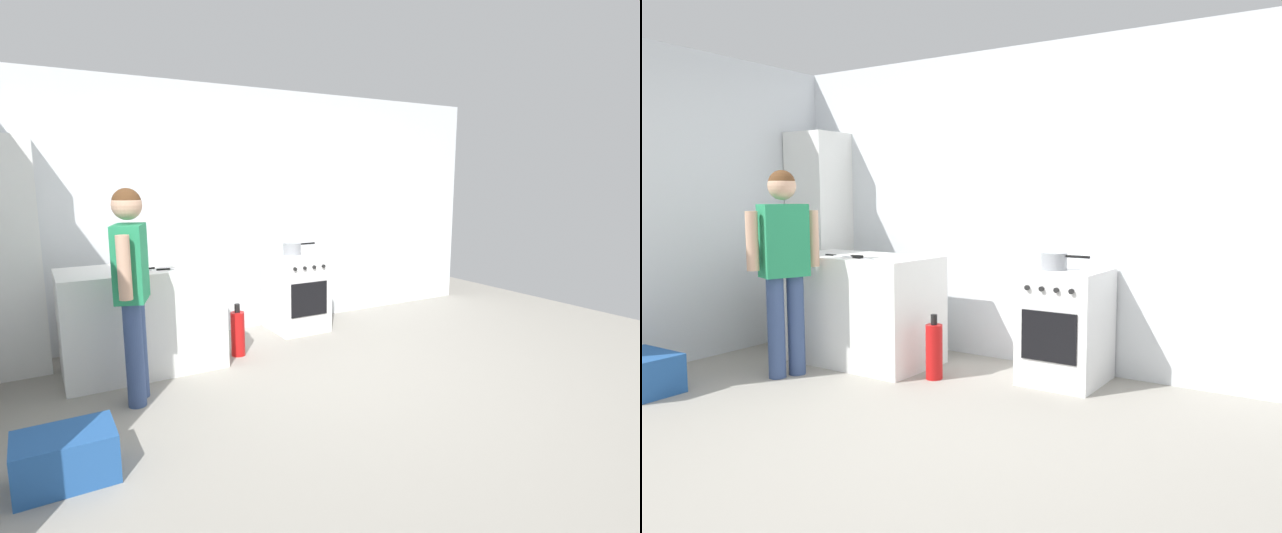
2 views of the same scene
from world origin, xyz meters
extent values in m
plane|color=gray|center=(0.00, 0.00, 0.00)|extent=(8.00, 8.00, 0.00)
cube|color=silver|center=(0.00, 1.95, 1.30)|extent=(6.00, 0.10, 2.60)
cube|color=silver|center=(-2.60, 0.40, 1.30)|extent=(0.10, 3.10, 2.60)
cube|color=white|center=(-1.35, 1.20, 0.45)|extent=(1.30, 0.70, 0.90)
cube|color=white|center=(0.35, 1.58, 0.42)|extent=(0.57, 0.60, 0.85)
cube|color=black|center=(0.35, 1.27, 0.40)|extent=(0.42, 0.01, 0.36)
cylinder|color=black|center=(0.22, 1.46, 0.85)|extent=(0.18, 0.18, 0.01)
cylinder|color=black|center=(0.48, 1.46, 0.85)|extent=(0.18, 0.18, 0.01)
cylinder|color=black|center=(0.22, 1.70, 0.85)|extent=(0.18, 0.18, 0.01)
cylinder|color=black|center=(0.48, 1.70, 0.85)|extent=(0.18, 0.18, 0.01)
cylinder|color=black|center=(0.18, 1.26, 0.74)|extent=(0.04, 0.02, 0.04)
cylinder|color=black|center=(0.29, 1.26, 0.74)|extent=(0.04, 0.02, 0.04)
cylinder|color=black|center=(0.41, 1.26, 0.74)|extent=(0.04, 0.02, 0.04)
cylinder|color=black|center=(0.52, 1.26, 0.74)|extent=(0.04, 0.02, 0.04)
cylinder|color=gray|center=(0.27, 1.51, 0.91)|extent=(0.19, 0.19, 0.13)
cylinder|color=black|center=(0.46, 1.51, 0.96)|extent=(0.18, 0.02, 0.02)
cube|color=silver|center=(-1.40, 1.10, 0.90)|extent=(0.10, 0.03, 0.01)
cube|color=black|center=(-1.30, 1.11, 0.91)|extent=(0.11, 0.04, 0.01)
cube|color=silver|center=(-1.39, 1.04, 0.90)|extent=(0.20, 0.06, 0.01)
cube|color=black|center=(-1.54, 1.06, 0.91)|extent=(0.11, 0.04, 0.01)
cube|color=silver|center=(-1.07, 0.98, 0.90)|extent=(0.14, 0.06, 0.01)
cube|color=black|center=(-1.19, 1.01, 0.91)|extent=(0.11, 0.05, 0.01)
cylinder|color=#384C7A|center=(-1.55, 0.47, 0.39)|extent=(0.13, 0.13, 0.78)
cylinder|color=#384C7A|center=(-1.50, 0.62, 0.39)|extent=(0.13, 0.13, 0.78)
cube|color=#268C59|center=(-1.53, 0.55, 1.06)|extent=(0.30, 0.39, 0.55)
cylinder|color=tan|center=(-1.61, 0.32, 1.06)|extent=(0.09, 0.09, 0.44)
cylinder|color=tan|center=(-1.45, 0.77, 1.06)|extent=(0.09, 0.09, 0.44)
sphere|color=tan|center=(-1.53, 0.55, 1.47)|extent=(0.21, 0.21, 0.21)
sphere|color=brown|center=(-1.53, 0.55, 1.49)|extent=(0.20, 0.20, 0.20)
cylinder|color=red|center=(-0.52, 1.10, 0.21)|extent=(0.13, 0.13, 0.42)
cylinder|color=black|center=(-0.52, 1.10, 0.46)|extent=(0.05, 0.05, 0.08)
cube|color=#235193|center=(-2.07, -0.30, 0.14)|extent=(0.52, 0.36, 0.28)
cube|color=white|center=(-2.30, 1.68, 1.00)|extent=(0.48, 0.44, 2.00)
camera|label=1|loc=(-2.14, -3.18, 1.65)|focal=28.00mm
camera|label=2|loc=(2.18, -2.69, 1.38)|focal=35.00mm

